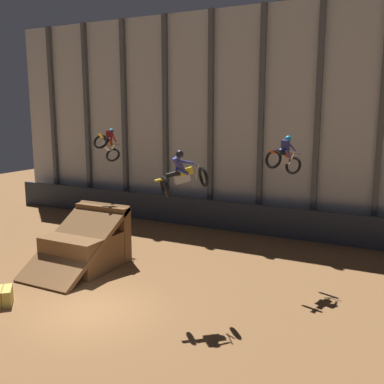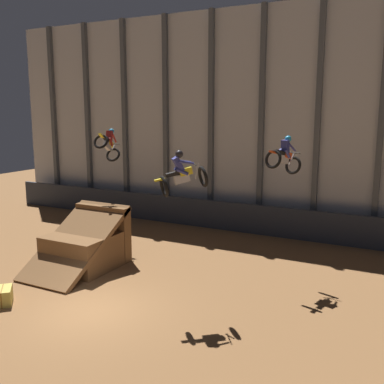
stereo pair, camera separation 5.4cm
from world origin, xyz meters
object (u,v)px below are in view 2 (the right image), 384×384
Objects in this scene: rider_bike_center_air at (182,175)px; rider_bike_right_air at (284,157)px; hay_bale_trackside at (3,296)px; dirt_ramp at (88,245)px; rider_bike_left_air at (108,144)px.

rider_bike_center_air is 4.77m from rider_bike_right_air.
hay_bale_trackside is at bearing -119.07° from rider_bike_right_air.
rider_bike_center_air is 1.58× the size of hay_bale_trackside.
rider_bike_right_air reaches higher than hay_bale_trackside.
rider_bike_center_air reaches higher than hay_bale_trackside.
rider_bike_right_air is at bearing 18.55° from dirt_ramp.
rider_bike_left_air is 7.76m from rider_bike_center_air.
dirt_ramp is 5.08m from rider_bike_left_air.
dirt_ramp is 2.56× the size of rider_bike_center_air.
rider_bike_left_air is 0.99× the size of rider_bike_right_air.
rider_bike_right_air is 11.57m from hay_bale_trackside.
rider_bike_right_air is (2.27, 4.18, 0.34)m from rider_bike_center_air.
rider_bike_right_air is 1.69× the size of hay_bale_trackside.
hay_bale_trackside is (-7.87, -7.11, -4.63)m from rider_bike_right_air.
rider_bike_right_air reaches higher than rider_bike_center_air.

